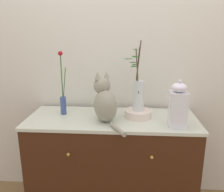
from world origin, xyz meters
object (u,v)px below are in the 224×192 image
Objects in this scene: bowl_porcelain at (138,113)px; jar_lidded_porcelain at (178,106)px; sideboard at (112,165)px; cat_sitting at (105,102)px; vase_glass_clear at (138,92)px; vase_slim_green at (63,98)px.

bowl_porcelain is 0.35m from jar_lidded_porcelain.
sideboard is at bearing 162.62° from jar_lidded_porcelain.
vase_glass_clear reaches higher than cat_sitting.
sideboard is 2.49× the size of vase_glass_clear.
cat_sitting reaches higher than bowl_porcelain.
jar_lidded_porcelain is at bearing -8.67° from cat_sitting.
cat_sitting is 0.30m from bowl_porcelain.
cat_sitting is 0.81× the size of vase_slim_green.
jar_lidded_porcelain is at bearing -17.38° from sideboard.
cat_sitting reaches higher than sideboard.
bowl_porcelain is at bearing 21.09° from cat_sitting.
sideboard is 6.30× the size of bowl_porcelain.
vase_slim_green is at bearing 160.24° from cat_sitting.
jar_lidded_porcelain is at bearing -13.28° from vase_slim_green.
vase_glass_clear is at bearing 146.48° from jar_lidded_porcelain.
cat_sitting is 0.78× the size of vase_glass_clear.
vase_slim_green reaches higher than cat_sitting.
jar_lidded_porcelain is at bearing -33.70° from bowl_porcelain.
vase_slim_green is 0.63m from bowl_porcelain.
cat_sitting is 0.38m from vase_slim_green.
jar_lidded_porcelain reaches higher than bowl_porcelain.
bowl_porcelain is 0.62× the size of jar_lidded_porcelain.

